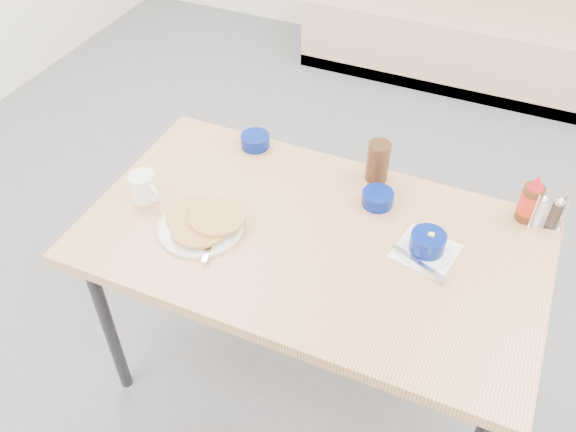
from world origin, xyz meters
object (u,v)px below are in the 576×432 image
at_px(coffee_mug, 144,187).
at_px(booth_bench, 461,21).
at_px(creamer_bowl, 255,141).
at_px(amber_tumbler, 378,162).
at_px(syrup_bottle, 531,201).
at_px(butter_bowl, 378,198).
at_px(grits_setting, 427,245).
at_px(dining_table, 312,249).
at_px(condiment_caddy, 547,213).
at_px(pancake_plate, 202,223).

bearing_deg(coffee_mug, booth_bench, 77.78).
height_order(creamer_bowl, amber_tumbler, amber_tumbler).
distance_m(booth_bench, syrup_bottle, 2.32).
relative_size(butter_bowl, syrup_bottle, 0.60).
distance_m(coffee_mug, syrup_bottle, 1.21).
relative_size(grits_setting, syrup_bottle, 1.24).
xyz_separation_m(dining_table, coffee_mug, (-0.56, -0.06, 0.11)).
relative_size(dining_table, amber_tumbler, 9.81).
height_order(grits_setting, condiment_caddy, condiment_caddy).
xyz_separation_m(coffee_mug, butter_bowl, (0.70, 0.28, -0.03)).
bearing_deg(condiment_caddy, grits_setting, -150.11).
xyz_separation_m(coffee_mug, creamer_bowl, (0.20, 0.40, -0.03)).
bearing_deg(booth_bench, pancake_plate, -97.04).
distance_m(dining_table, butter_bowl, 0.27).
distance_m(creamer_bowl, butter_bowl, 0.51).
distance_m(pancake_plate, condiment_caddy, 1.06).
relative_size(coffee_mug, syrup_bottle, 0.70).
bearing_deg(butter_bowl, booth_bench, 93.39).
bearing_deg(syrup_bottle, coffee_mug, -160.84).
bearing_deg(grits_setting, dining_table, -168.08).
bearing_deg(creamer_bowl, booth_bench, 80.72).
distance_m(creamer_bowl, amber_tumbler, 0.46).
relative_size(creamer_bowl, condiment_caddy, 0.82).
bearing_deg(grits_setting, coffee_mug, -171.84).
bearing_deg(booth_bench, syrup_bottle, -75.11).
height_order(booth_bench, condiment_caddy, booth_bench).
height_order(pancake_plate, creamer_bowl, same).
bearing_deg(booth_bench, grits_setting, -82.26).
xyz_separation_m(pancake_plate, creamer_bowl, (-0.03, 0.44, 0.00)).
bearing_deg(condiment_caddy, syrup_bottle, 168.47).
relative_size(butter_bowl, amber_tumbler, 0.72).
bearing_deg(butter_bowl, amber_tumbler, 109.41).
distance_m(amber_tumbler, syrup_bottle, 0.49).
height_order(pancake_plate, syrup_bottle, syrup_bottle).
distance_m(grits_setting, amber_tumbler, 0.36).
bearing_deg(booth_bench, condiment_caddy, -73.74).
relative_size(butter_bowl, condiment_caddy, 0.81).
bearing_deg(condiment_caddy, dining_table, -163.55).
bearing_deg(syrup_bottle, booth_bench, 104.89).
relative_size(pancake_plate, syrup_bottle, 1.58).
bearing_deg(syrup_bottle, amber_tumbler, 180.00).
height_order(booth_bench, grits_setting, booth_bench).
height_order(dining_table, coffee_mug, coffee_mug).
xyz_separation_m(booth_bench, amber_tumbler, (0.09, -2.19, 0.48)).
distance_m(booth_bench, butter_bowl, 2.36).
height_order(creamer_bowl, syrup_bottle, syrup_bottle).
xyz_separation_m(creamer_bowl, amber_tumbler, (0.45, 0.00, 0.05)).
bearing_deg(amber_tumbler, booth_bench, 92.47).
height_order(pancake_plate, amber_tumbler, amber_tumbler).
bearing_deg(grits_setting, creamer_bowl, 158.77).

